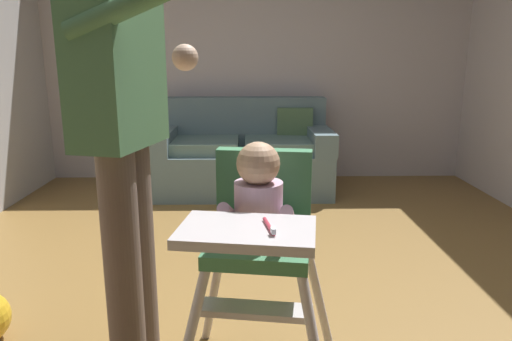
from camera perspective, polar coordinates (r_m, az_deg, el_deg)
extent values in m
cube|color=olive|center=(2.56, 1.50, -16.71)|extent=(5.87, 6.89, 0.10)
cube|color=beige|center=(4.88, 0.12, 14.39)|extent=(5.07, 0.06, 2.62)
cube|color=slate|center=(4.43, -1.71, -0.01)|extent=(1.63, 0.84, 0.40)
cube|color=slate|center=(4.67, -1.72, 6.08)|extent=(1.63, 0.22, 0.46)
cube|color=slate|center=(4.43, -11.18, 3.72)|extent=(0.20, 0.84, 0.20)
cube|color=slate|center=(4.42, 7.73, 3.82)|extent=(0.20, 0.84, 0.20)
cube|color=slate|center=(4.34, -6.21, 3.09)|extent=(0.61, 0.60, 0.11)
cube|color=slate|center=(4.33, 2.73, 3.13)|extent=(0.61, 0.60, 0.11)
cube|color=#4C6B47|center=(4.57, 4.77, 5.49)|extent=(0.35, 0.15, 0.34)
cylinder|color=silver|center=(2.07, -5.07, -14.16)|extent=(0.15, 0.19, 0.56)
cylinder|color=silver|center=(2.03, 7.56, -14.86)|extent=(0.19, 0.15, 0.56)
cube|color=#3E7B52|center=(1.72, 0.39, -9.17)|extent=(0.41, 0.41, 0.05)
cube|color=#3E7B52|center=(1.80, 0.99, -2.15)|extent=(0.37, 0.12, 0.30)
cube|color=silver|center=(1.39, -1.11, -7.48)|extent=(0.43, 0.32, 0.03)
cube|color=silver|center=(1.71, -0.10, -16.62)|extent=(0.41, 0.16, 0.02)
cylinder|color=#D1A5C0|center=(1.65, 0.31, -5.11)|extent=(0.19, 0.19, 0.22)
sphere|color=tan|center=(1.59, 0.27, 0.84)|extent=(0.15, 0.15, 0.15)
cylinder|color=#D1A5C0|center=(1.62, -3.56, -5.02)|extent=(0.07, 0.15, 0.10)
cylinder|color=#D1A5C0|center=(1.60, 3.88, -5.34)|extent=(0.07, 0.15, 0.10)
cylinder|color=#CC384C|center=(1.37, 1.57, -6.78)|extent=(0.03, 0.13, 0.01)
cube|color=white|center=(1.32, 2.10, -7.33)|extent=(0.02, 0.03, 0.02)
cylinder|color=#69574E|center=(1.88, -15.90, -11.38)|extent=(0.14, 0.14, 0.92)
cylinder|color=#69574E|center=(1.98, -14.23, -10.01)|extent=(0.14, 0.14, 0.92)
cube|color=#4B794E|center=(1.77, -16.60, 12.79)|extent=(0.29, 0.44, 0.62)
cylinder|color=#4B794E|center=(1.54, -14.68, 19.14)|extent=(0.48, 0.18, 0.23)
sphere|color=beige|center=(1.46, -8.62, 13.44)|extent=(0.08, 0.08, 0.08)
cylinder|color=#4B794E|center=(1.98, -13.16, 13.02)|extent=(0.07, 0.07, 0.55)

